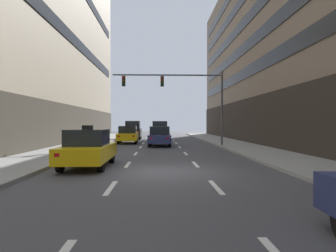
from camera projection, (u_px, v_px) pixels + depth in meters
The scene contains 24 objects.
ground_plane at pixel (162, 171), 11.99m from camera, with size 120.00×120.00×0.00m, color #424247.
sidewalk_right at pixel (323, 169), 12.21m from camera, with size 3.66×80.00×0.14m, color gray.
lane_stripe_l1_s3 at pixel (111, 188), 8.94m from camera, with size 0.16×2.00×0.01m, color silver.
lane_stripe_l1_s4 at pixel (128, 164), 13.93m from camera, with size 0.16×2.00×0.01m, color silver.
lane_stripe_l1_s5 at pixel (136, 154), 18.93m from camera, with size 0.16×2.00×0.01m, color silver.
lane_stripe_l1_s6 at pixel (140, 147), 23.93m from camera, with size 0.16×2.00×0.01m, color silver.
lane_stripe_l1_s7 at pixel (143, 143), 28.92m from camera, with size 0.16×2.00×0.01m, color silver.
lane_stripe_l1_s8 at pixel (146, 140), 33.92m from camera, with size 0.16×2.00×0.01m, color silver.
lane_stripe_l1_s9 at pixel (147, 138), 38.92m from camera, with size 0.16×2.00×0.01m, color silver.
lane_stripe_l1_s10 at pixel (148, 136), 43.91m from camera, with size 0.16×2.00×0.01m, color silver.
lane_stripe_l2_s3 at pixel (216, 187), 9.04m from camera, with size 0.16×2.00×0.01m, color silver.
lane_stripe_l2_s4 at pixel (195, 164), 14.04m from camera, with size 0.16×2.00×0.01m, color silver.
lane_stripe_l2_s5 at pixel (186, 153), 19.04m from camera, with size 0.16×2.00×0.01m, color silver.
lane_stripe_l2_s6 at pixel (180, 147), 24.03m from camera, with size 0.16×2.00×0.01m, color silver.
lane_stripe_l2_s7 at pixel (176, 143), 29.03m from camera, with size 0.16×2.00×0.01m, color silver.
lane_stripe_l2_s8 at pixel (173, 140), 34.03m from camera, with size 0.16×2.00×0.01m, color silver.
lane_stripe_l2_s9 at pixel (171, 138), 39.02m from camera, with size 0.16×2.00×0.01m, color silver.
lane_stripe_l2_s10 at pixel (170, 136), 44.02m from camera, with size 0.16×2.00×0.01m, color silver.
car_driving_0 at pixel (160, 136), 25.24m from camera, with size 1.96×4.51×1.68m.
taxi_driving_1 at pixel (128, 135), 28.79m from camera, with size 2.01×4.53×1.86m.
car_driving_2 at pixel (133, 130), 35.61m from camera, with size 1.96×4.59×2.21m.
taxi_driving_3 at pixel (88, 149), 13.09m from camera, with size 1.88×4.46×1.85m.
car_driving_4 at pixel (159, 131), 34.49m from camera, with size 2.03×4.56×2.18m.
traffic_signal_0 at pixel (183, 91), 24.69m from camera, with size 9.19×0.35×6.17m.
Camera 1 is at (-0.17, -11.97, 1.95)m, focal length 31.75 mm.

